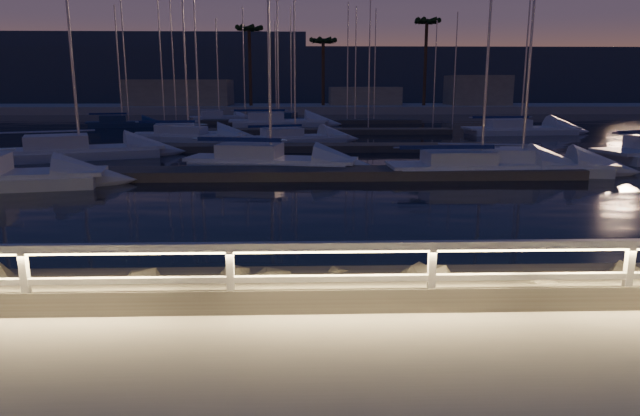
# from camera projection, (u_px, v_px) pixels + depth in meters

# --- Properties ---
(ground) EXTENTS (400.00, 400.00, 0.00)m
(ground) POSITION_uv_depth(u_px,v_px,m) (364.00, 309.00, 8.61)
(ground) COLOR #A69E95
(ground) RESTS_ON ground
(harbor_water) EXTENTS (400.00, 440.00, 0.60)m
(harbor_water) POSITION_uv_depth(u_px,v_px,m) (316.00, 148.00, 39.30)
(harbor_water) COLOR black
(harbor_water) RESTS_ON ground
(guard_rail) EXTENTS (44.11, 0.12, 1.06)m
(guard_rail) POSITION_uv_depth(u_px,v_px,m) (361.00, 260.00, 8.44)
(guard_rail) COLOR white
(guard_rail) RESTS_ON ground
(floating_docks) EXTENTS (22.00, 36.00, 0.40)m
(floating_docks) POSITION_uv_depth(u_px,v_px,m) (315.00, 138.00, 40.43)
(floating_docks) COLOR #625A51
(floating_docks) RESTS_ON ground
(far_shore) EXTENTS (160.00, 14.00, 5.20)m
(far_shore) POSITION_uv_depth(u_px,v_px,m) (308.00, 106.00, 80.86)
(far_shore) COLOR #A69E95
(far_shore) RESTS_ON ground
(palm_left) EXTENTS (3.00, 3.00, 11.20)m
(palm_left) POSITION_uv_depth(u_px,v_px,m) (249.00, 32.00, 76.52)
(palm_left) COLOR #4D3624
(palm_left) RESTS_ON ground
(palm_center) EXTENTS (3.00, 3.00, 9.70)m
(palm_center) POSITION_uv_depth(u_px,v_px,m) (323.00, 43.00, 78.08)
(palm_center) COLOR #4D3624
(palm_center) RESTS_ON ground
(palm_right) EXTENTS (3.00, 3.00, 12.20)m
(palm_right) POSITION_uv_depth(u_px,v_px,m) (427.00, 26.00, 77.05)
(palm_right) COLOR #4D3624
(palm_right) RESTS_ON ground
(distant_hills) EXTENTS (230.00, 37.50, 18.00)m
(distant_hills) POSITION_uv_depth(u_px,v_px,m) (214.00, 78.00, 137.49)
(distant_hills) COLOR #333E4F
(distant_hills) RESTS_ON ground
(sailboat_b) EXTENTS (8.17, 3.95, 13.43)m
(sailboat_b) POSITION_uv_depth(u_px,v_px,m) (266.00, 160.00, 26.53)
(sailboat_b) COLOR silver
(sailboat_b) RESTS_ON ground
(sailboat_c) EXTENTS (8.00, 3.55, 13.13)m
(sailboat_c) POSITION_uv_depth(u_px,v_px,m) (517.00, 164.00, 25.58)
(sailboat_c) COLOR silver
(sailboat_c) RESTS_ON ground
(sailboat_d) EXTENTS (8.25, 2.87, 13.74)m
(sailboat_d) POSITION_uv_depth(u_px,v_px,m) (476.00, 166.00, 24.96)
(sailboat_d) COLOR silver
(sailboat_d) RESTS_ON ground
(sailboat_e) EXTENTS (6.39, 3.41, 10.55)m
(sailboat_e) POSITION_uv_depth(u_px,v_px,m) (198.00, 136.00, 39.47)
(sailboat_e) COLOR silver
(sailboat_e) RESTS_ON ground
(sailboat_f) EXTENTS (8.82, 5.39, 14.59)m
(sailboat_f) POSITION_uv_depth(u_px,v_px,m) (75.00, 150.00, 30.42)
(sailboat_f) COLOR silver
(sailboat_f) RESTS_ON ground
(sailboat_g) EXTENTS (7.44, 4.25, 12.20)m
(sailboat_g) POSITION_uv_depth(u_px,v_px,m) (292.00, 137.00, 38.42)
(sailboat_g) COLOR silver
(sailboat_g) RESTS_ON ground
(sailboat_i) EXTENTS (6.61, 3.34, 10.90)m
(sailboat_i) POSITION_uv_depth(u_px,v_px,m) (121.00, 123.00, 52.84)
(sailboat_i) COLOR navy
(sailboat_i) RESTS_ON ground
(sailboat_j) EXTENTS (7.70, 3.32, 12.71)m
(sailboat_j) POSITION_uv_depth(u_px,v_px,m) (186.00, 134.00, 40.54)
(sailboat_j) COLOR silver
(sailboat_j) RESTS_ON ground
(sailboat_k) EXTENTS (9.44, 3.47, 15.71)m
(sailboat_k) POSITION_uv_depth(u_px,v_px,m) (276.00, 121.00, 53.85)
(sailboat_k) COLOR silver
(sailboat_k) RESTS_ON ground
(sailboat_l) EXTENTS (9.22, 3.59, 15.22)m
(sailboat_l) POSITION_uv_depth(u_px,v_px,m) (518.00, 129.00, 45.27)
(sailboat_l) COLOR silver
(sailboat_l) RESTS_ON ground
(sailboat_m) EXTENTS (6.52, 3.54, 10.77)m
(sailboat_m) POSITION_uv_depth(u_px,v_px,m) (218.00, 117.00, 62.01)
(sailboat_m) COLOR silver
(sailboat_m) RESTS_ON ground
(sailboat_n) EXTENTS (6.86, 4.35, 11.40)m
(sailboat_n) POSITION_uv_depth(u_px,v_px,m) (290.00, 119.00, 58.23)
(sailboat_n) COLOR navy
(sailboat_n) RESTS_ON ground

